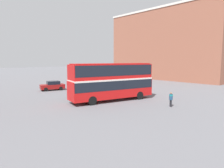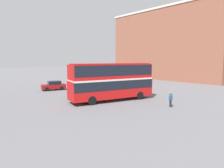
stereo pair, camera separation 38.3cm
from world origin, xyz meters
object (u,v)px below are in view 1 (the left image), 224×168
Objects in this scene: parked_car_kerb_near at (53,86)px; parked_car_kerb_far at (119,84)px; double_decker_bus at (112,79)px; pedestrian_foreground at (171,98)px.

parked_car_kerb_far is at bearing 164.34° from parked_car_kerb_near.
double_decker_bus reaches higher than pedestrian_foreground.
pedestrian_foreground is at bearing -57.39° from double_decker_bus.
pedestrian_foreground reaches higher than parked_car_kerb_near.
double_decker_bus is 2.62× the size of parked_car_kerb_far.
parked_car_kerb_near is at bearing 109.73° from double_decker_bus.
double_decker_bus reaches higher than parked_car_kerb_far.
pedestrian_foreground is 0.38× the size of parked_car_kerb_near.
double_decker_bus reaches higher than parked_car_kerb_near.
pedestrian_foreground is 0.38× the size of parked_car_kerb_far.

